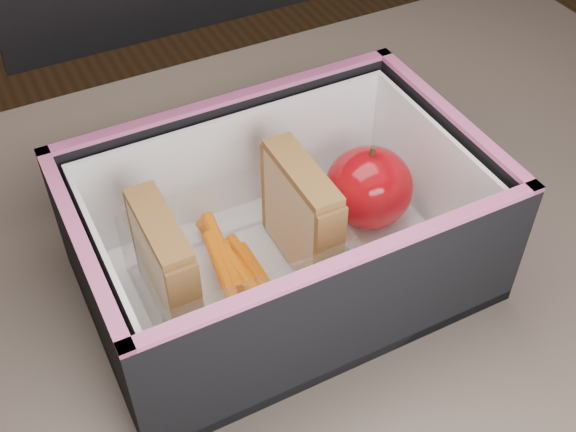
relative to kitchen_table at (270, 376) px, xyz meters
name	(u,v)px	position (x,y,z in m)	size (l,w,h in m)	color
kitchen_table	(270,376)	(0.00, 0.00, 0.00)	(1.20, 0.80, 0.75)	#52453D
lunch_bag	(279,217)	(0.03, 0.04, 0.16)	(0.33, 0.35, 0.29)	black
plastic_tub	(237,256)	(-0.01, 0.03, 0.14)	(0.16, 0.12, 0.07)	white
sandwich_left	(165,265)	(-0.07, 0.03, 0.16)	(0.02, 0.09, 0.10)	beige
sandwich_right	(301,215)	(0.05, 0.03, 0.16)	(0.03, 0.09, 0.10)	beige
carrot_sticks	(241,276)	(-0.01, 0.02, 0.13)	(0.05, 0.15, 0.03)	#DB5415
paper_napkin	(367,220)	(0.13, 0.05, 0.11)	(0.08, 0.08, 0.01)	white
red_apple	(369,187)	(0.12, 0.05, 0.15)	(0.09, 0.09, 0.08)	maroon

